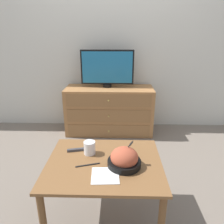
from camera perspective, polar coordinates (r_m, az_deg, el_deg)
The scene contains 10 objects.
ground_plane at distance 3.35m, azimuth 0.56°, elevation -3.13°, with size 12.00×12.00×0.00m, color #70665B.
wall_back at distance 3.09m, azimuth 0.65°, elevation 19.73°, with size 12.00×0.05×2.60m.
dresser at distance 3.00m, azimuth -0.71°, elevation 0.48°, with size 1.16×0.46×0.63m.
tv at distance 2.91m, azimuth -1.25°, elevation 11.44°, with size 0.69×0.12×0.48m.
coffee_table at distance 1.57m, azimuth -2.03°, elevation -15.23°, with size 0.78×0.65×0.50m.
takeout_bowl at distance 1.47m, azimuth 3.23°, elevation -12.17°, with size 0.22×0.22×0.17m.
drink_cup at distance 1.61m, azimuth -5.87°, elevation -9.44°, with size 0.08×0.08×0.10m.
napkin at distance 1.40m, azimuth -1.78°, elevation -16.25°, with size 0.18×0.18×0.00m.
knife at distance 1.50m, azimuth -6.36°, elevation -13.59°, with size 0.16×0.06×0.00m.
remote_control at distance 1.67m, azimuth -9.21°, elevation -9.71°, with size 0.14×0.05×0.02m.
Camera 1 is at (0.05, -3.07, 1.34)m, focal length 35.00 mm.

